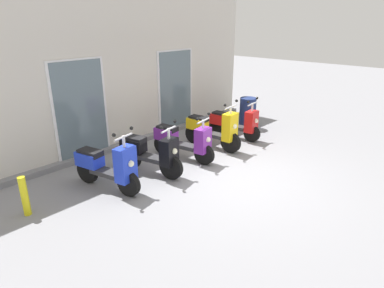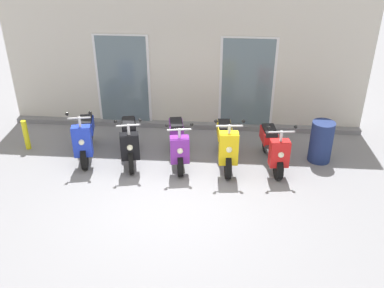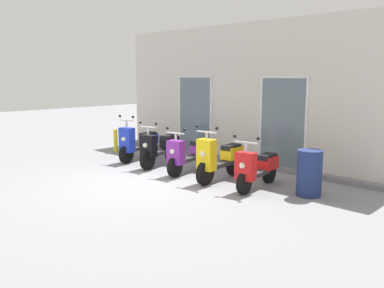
{
  "view_description": "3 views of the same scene",
  "coord_description": "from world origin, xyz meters",
  "px_view_note": "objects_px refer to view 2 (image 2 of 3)",
  "views": [
    {
      "loc": [
        -5.13,
        -3.65,
        3.09
      ],
      "look_at": [
        -0.59,
        0.54,
        0.76
      ],
      "focal_mm": 31.1,
      "sensor_mm": 36.0,
      "label": 1
    },
    {
      "loc": [
        0.96,
        -6.62,
        4.78
      ],
      "look_at": [
        0.37,
        0.68,
        0.8
      ],
      "focal_mm": 40.13,
      "sensor_mm": 36.0,
      "label": 2
    },
    {
      "loc": [
        6.98,
        -5.48,
        2.34
      ],
      "look_at": [
        0.59,
        0.91,
        0.82
      ],
      "focal_mm": 38.57,
      "sensor_mm": 36.0,
      "label": 3
    }
  ],
  "objects_px": {
    "scooter_purple": "(178,142)",
    "trash_bin": "(321,142)",
    "scooter_yellow": "(226,144)",
    "scooter_red": "(273,147)",
    "curb_bollard": "(26,135)",
    "scooter_black": "(130,140)",
    "scooter_blue": "(85,137)"
  },
  "relations": [
    {
      "from": "scooter_purple",
      "to": "trash_bin",
      "type": "xyz_separation_m",
      "value": [
        3.05,
        0.28,
        -0.01
      ]
    },
    {
      "from": "scooter_yellow",
      "to": "scooter_red",
      "type": "distance_m",
      "value": 1.0
    },
    {
      "from": "curb_bollard",
      "to": "trash_bin",
      "type": "distance_m",
      "value": 6.54
    },
    {
      "from": "scooter_black",
      "to": "scooter_yellow",
      "type": "relative_size",
      "value": 0.95
    },
    {
      "from": "scooter_blue",
      "to": "scooter_red",
      "type": "xyz_separation_m",
      "value": [
        4.04,
        -0.02,
        -0.05
      ]
    },
    {
      "from": "scooter_purple",
      "to": "curb_bollard",
      "type": "bearing_deg",
      "value": 175.43
    },
    {
      "from": "scooter_blue",
      "to": "curb_bollard",
      "type": "xyz_separation_m",
      "value": [
        -1.45,
        0.25,
        -0.13
      ]
    },
    {
      "from": "scooter_yellow",
      "to": "curb_bollard",
      "type": "bearing_deg",
      "value": 175.77
    },
    {
      "from": "scooter_blue",
      "to": "scooter_yellow",
      "type": "xyz_separation_m",
      "value": [
        3.05,
        -0.08,
        0.01
      ]
    },
    {
      "from": "scooter_black",
      "to": "scooter_yellow",
      "type": "bearing_deg",
      "value": -0.42
    },
    {
      "from": "scooter_red",
      "to": "curb_bollard",
      "type": "distance_m",
      "value": 5.5
    },
    {
      "from": "scooter_blue",
      "to": "scooter_purple",
      "type": "relative_size",
      "value": 0.95
    },
    {
      "from": "curb_bollard",
      "to": "trash_bin",
      "type": "relative_size",
      "value": 0.77
    },
    {
      "from": "scooter_blue",
      "to": "scooter_purple",
      "type": "distance_m",
      "value": 2.03
    },
    {
      "from": "scooter_blue",
      "to": "trash_bin",
      "type": "height_order",
      "value": "scooter_blue"
    },
    {
      "from": "scooter_purple",
      "to": "scooter_yellow",
      "type": "xyz_separation_m",
      "value": [
        1.02,
        -0.06,
        0.03
      ]
    },
    {
      "from": "scooter_red",
      "to": "trash_bin",
      "type": "distance_m",
      "value": 1.07
    },
    {
      "from": "scooter_blue",
      "to": "scooter_black",
      "type": "distance_m",
      "value": 1.0
    },
    {
      "from": "scooter_purple",
      "to": "scooter_red",
      "type": "relative_size",
      "value": 1.06
    },
    {
      "from": "scooter_red",
      "to": "scooter_purple",
      "type": "bearing_deg",
      "value": -179.86
    },
    {
      "from": "scooter_purple",
      "to": "scooter_yellow",
      "type": "height_order",
      "value": "scooter_yellow"
    },
    {
      "from": "trash_bin",
      "to": "scooter_red",
      "type": "bearing_deg",
      "value": -165.17
    },
    {
      "from": "scooter_blue",
      "to": "scooter_red",
      "type": "height_order",
      "value": "scooter_blue"
    },
    {
      "from": "scooter_red",
      "to": "scooter_yellow",
      "type": "bearing_deg",
      "value": -176.54
    },
    {
      "from": "scooter_purple",
      "to": "scooter_red",
      "type": "height_order",
      "value": "scooter_red"
    },
    {
      "from": "scooter_black",
      "to": "scooter_blue",
      "type": "bearing_deg",
      "value": 176.12
    },
    {
      "from": "scooter_yellow",
      "to": "trash_bin",
      "type": "xyz_separation_m",
      "value": [
        2.03,
        0.33,
        -0.04
      ]
    },
    {
      "from": "scooter_purple",
      "to": "scooter_yellow",
      "type": "bearing_deg",
      "value": -3.08
    },
    {
      "from": "scooter_blue",
      "to": "curb_bollard",
      "type": "height_order",
      "value": "scooter_blue"
    },
    {
      "from": "scooter_black",
      "to": "scooter_purple",
      "type": "height_order",
      "value": "scooter_black"
    },
    {
      "from": "scooter_yellow",
      "to": "scooter_blue",
      "type": "bearing_deg",
      "value": 178.45
    },
    {
      "from": "scooter_blue",
      "to": "trash_bin",
      "type": "distance_m",
      "value": 5.09
    }
  ]
}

